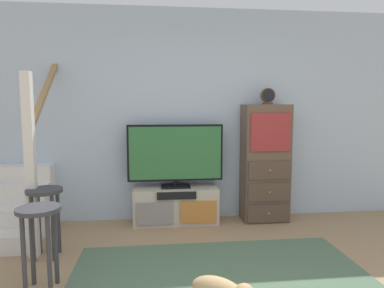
{
  "coord_description": "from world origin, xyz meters",
  "views": [
    {
      "loc": [
        -0.56,
        -2.02,
        1.48
      ],
      "look_at": [
        -0.14,
        1.76,
        1.05
      ],
      "focal_mm": 32.22,
      "sensor_mm": 36.0,
      "label": 1
    }
  ],
  "objects_px": {
    "side_cabinet": "(265,163)",
    "media_console": "(176,205)",
    "desk_clock": "(268,96)",
    "bar_stool_near": "(39,228)",
    "television": "(175,154)",
    "bar_stool_far": "(45,206)"
  },
  "relations": [
    {
      "from": "desk_clock",
      "to": "bar_stool_near",
      "type": "bearing_deg",
      "value": -148.03
    },
    {
      "from": "desk_clock",
      "to": "side_cabinet",
      "type": "bearing_deg",
      "value": 120.99
    },
    {
      "from": "television",
      "to": "bar_stool_far",
      "type": "relative_size",
      "value": 1.74
    },
    {
      "from": "bar_stool_near",
      "to": "bar_stool_far",
      "type": "bearing_deg",
      "value": 102.97
    },
    {
      "from": "bar_stool_far",
      "to": "desk_clock",
      "type": "bearing_deg",
      "value": 18.56
    },
    {
      "from": "side_cabinet",
      "to": "bar_stool_near",
      "type": "relative_size",
      "value": 2.18
    },
    {
      "from": "media_console",
      "to": "television",
      "type": "bearing_deg",
      "value": 90.0
    },
    {
      "from": "side_cabinet",
      "to": "desk_clock",
      "type": "distance_m",
      "value": 0.85
    },
    {
      "from": "media_console",
      "to": "desk_clock",
      "type": "bearing_deg",
      "value": -0.23
    },
    {
      "from": "side_cabinet",
      "to": "bar_stool_near",
      "type": "distance_m",
      "value": 2.76
    },
    {
      "from": "television",
      "to": "bar_stool_near",
      "type": "xyz_separation_m",
      "value": [
        -1.18,
        -1.49,
        -0.37
      ]
    },
    {
      "from": "television",
      "to": "media_console",
      "type": "bearing_deg",
      "value": -90.0
    },
    {
      "from": "television",
      "to": "bar_stool_far",
      "type": "bearing_deg",
      "value": -146.88
    },
    {
      "from": "desk_clock",
      "to": "bar_stool_near",
      "type": "relative_size",
      "value": 0.3
    },
    {
      "from": "media_console",
      "to": "bar_stool_near",
      "type": "bearing_deg",
      "value": -128.79
    },
    {
      "from": "television",
      "to": "side_cabinet",
      "type": "relative_size",
      "value": 0.8
    },
    {
      "from": "desk_clock",
      "to": "bar_stool_near",
      "type": "height_order",
      "value": "desk_clock"
    },
    {
      "from": "bar_stool_near",
      "to": "desk_clock",
      "type": "bearing_deg",
      "value": 31.97
    },
    {
      "from": "media_console",
      "to": "bar_stool_near",
      "type": "relative_size",
      "value": 1.54
    },
    {
      "from": "media_console",
      "to": "bar_stool_near",
      "type": "xyz_separation_m",
      "value": [
        -1.18,
        -1.46,
        0.28
      ]
    },
    {
      "from": "media_console",
      "to": "side_cabinet",
      "type": "bearing_deg",
      "value": 0.51
    },
    {
      "from": "side_cabinet",
      "to": "media_console",
      "type": "bearing_deg",
      "value": -179.49
    }
  ]
}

